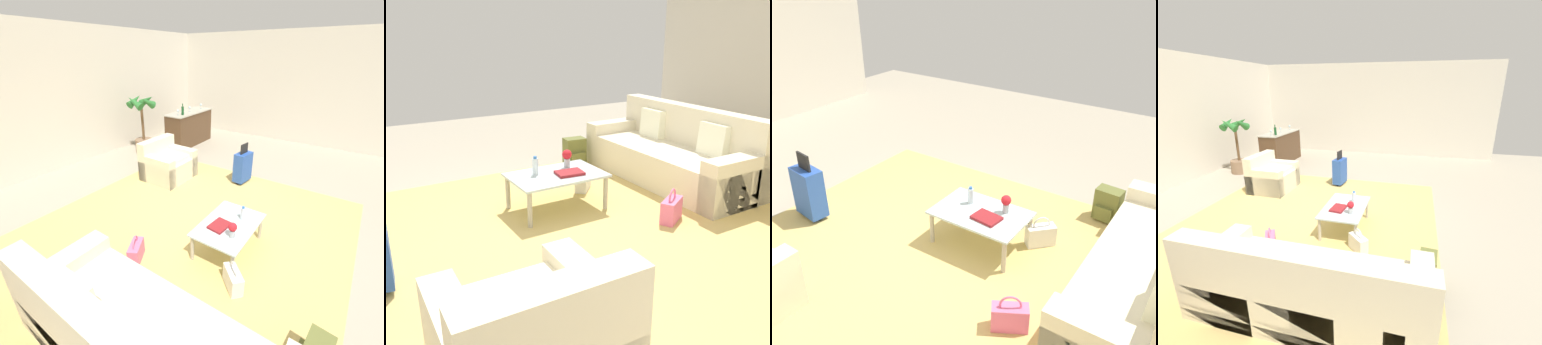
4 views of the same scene
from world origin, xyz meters
TOP-DOWN VIEW (x-y plane):
  - ground_plane at (0.00, 0.00)m, footprint 12.00×12.00m
  - area_rug at (-0.60, 0.20)m, footprint 5.20×4.40m
  - couch at (-2.20, -0.60)m, footprint 0.95×2.47m
  - coffee_table at (-0.40, -0.50)m, footprint 1.01×0.67m
  - water_bottle at (-0.20, -0.60)m, footprint 0.06×0.06m
  - coffee_table_book at (-0.52, -0.42)m, footprint 0.31×0.24m
  - flower_vase at (-0.62, -0.65)m, footprint 0.11×0.11m
  - handbag_pink at (-1.26, 0.40)m, footprint 0.35×0.28m
  - handbag_white at (-0.96, -0.85)m, footprint 0.32×0.33m
  - backpack_olive at (-1.40, -1.79)m, footprint 0.32×0.27m

SIDE VIEW (x-z plane):
  - ground_plane at x=0.00m, z-range 0.00..0.00m
  - area_rug at x=-0.60m, z-range 0.00..0.01m
  - handbag_pink at x=-1.26m, z-range -0.05..0.31m
  - handbag_white at x=-0.96m, z-range -0.05..0.31m
  - backpack_olive at x=-1.40m, z-range -0.01..0.39m
  - couch at x=-2.20m, z-range -0.16..0.79m
  - coffee_table at x=-0.40m, z-range 0.15..0.56m
  - coffee_table_book at x=-0.52m, z-range 0.41..0.44m
  - water_bottle at x=-0.20m, z-range 0.40..0.60m
  - flower_vase at x=-0.62m, z-range 0.43..0.63m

